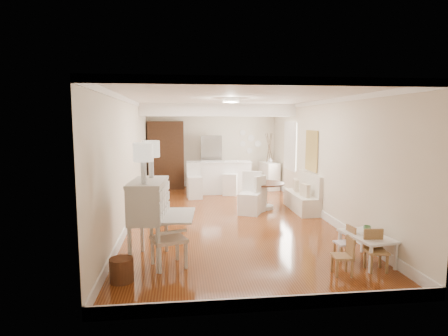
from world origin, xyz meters
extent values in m
plane|color=brown|center=(0.00, 0.00, 0.00)|extent=(9.00, 9.00, 0.00)
cube|color=white|center=(0.00, 0.00, 2.80)|extent=(4.50, 9.00, 0.04)
cube|color=beige|center=(0.00, 4.50, 1.40)|extent=(4.50, 0.04, 2.80)
cube|color=beige|center=(0.00, -4.50, 1.40)|extent=(4.50, 0.04, 2.80)
cube|color=beige|center=(-2.25, 0.00, 1.40)|extent=(0.04, 9.00, 2.80)
cube|color=beige|center=(2.25, 0.00, 1.40)|extent=(0.04, 9.00, 2.80)
cube|color=white|center=(0.00, 2.20, 2.62)|extent=(4.50, 0.45, 0.36)
cube|color=tan|center=(2.21, 0.50, 1.55)|extent=(0.04, 0.84, 1.04)
cube|color=white|center=(2.23, 2.40, 1.55)|extent=(0.04, 1.10, 1.40)
cylinder|color=#381E11|center=(-1.20, 4.48, 1.85)|extent=(0.30, 0.03, 0.30)
cylinder|color=white|center=(0.00, -0.50, 2.75)|extent=(0.36, 0.36, 0.08)
cube|color=beige|center=(-1.63, -2.67, 0.68)|extent=(1.15, 1.17, 1.36)
cube|color=beige|center=(-1.31, -2.92, 0.47)|extent=(0.68, 0.68, 0.94)
cylinder|color=#59311B|center=(-1.97, -3.41, 0.17)|extent=(0.39, 0.39, 0.34)
cube|color=silver|center=(1.90, -3.10, 0.23)|extent=(0.69, 0.99, 0.45)
cube|color=#A17849|center=(1.29, -3.54, 0.29)|extent=(0.30, 0.30, 0.59)
cube|color=#A5784B|center=(1.59, -2.94, 0.29)|extent=(0.31, 0.31, 0.57)
cube|color=#A3794A|center=(1.87, -3.46, 0.32)|extent=(0.33, 0.33, 0.64)
cube|color=silver|center=(1.99, 0.50, 0.49)|extent=(0.52, 1.60, 0.98)
cylinder|color=#452416|center=(1.08, 0.79, 0.35)|extent=(1.26, 1.26, 0.70)
cube|color=white|center=(0.59, 0.28, 0.52)|extent=(0.67, 0.68, 1.05)
cube|color=white|center=(0.72, 0.50, 0.47)|extent=(0.64, 0.64, 0.94)
cube|color=white|center=(0.10, 3.10, 0.52)|extent=(2.05, 0.65, 1.03)
cube|color=silver|center=(-0.71, 2.32, 0.53)|extent=(0.47, 0.47, 1.05)
cube|color=white|center=(0.43, 2.78, 0.54)|extent=(0.53, 0.53, 1.07)
cube|color=#381E11|center=(-1.60, 4.18, 1.15)|extent=(1.20, 0.60, 2.30)
imported|color=silver|center=(0.30, 4.15, 0.90)|extent=(0.75, 0.65, 1.80)
cube|color=white|center=(1.88, 3.68, 0.45)|extent=(0.57, 1.01, 0.91)
imported|color=#59995F|center=(2.00, -2.90, 0.50)|extent=(0.15, 0.15, 0.10)
imported|color=white|center=(1.93, 3.69, 0.99)|extent=(0.19, 0.19, 0.17)
camera|label=1|loc=(-1.10, -8.71, 2.30)|focal=30.00mm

